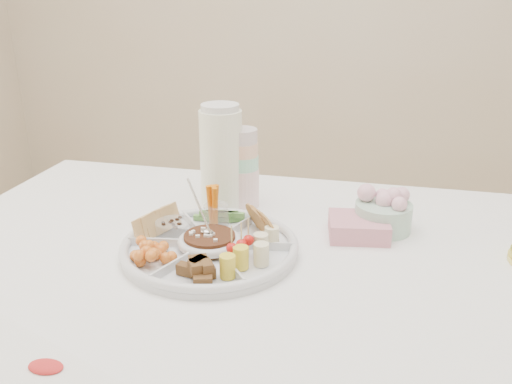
# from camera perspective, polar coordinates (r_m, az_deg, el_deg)

# --- Properties ---
(party_tray) EXTENTS (0.43, 0.43, 0.04)m
(party_tray) POSITION_cam_1_polar(r_m,az_deg,el_deg) (1.19, -4.89, -5.52)
(party_tray) COLOR white
(party_tray) RESTS_ON dining_table
(bean_dip) EXTENTS (0.13, 0.13, 0.04)m
(bean_dip) POSITION_cam_1_polar(r_m,az_deg,el_deg) (1.18, -4.90, -5.20)
(bean_dip) COLOR #3D2412
(bean_dip) RESTS_ON party_tray
(tortillas) EXTENTS (0.11, 0.11, 0.06)m
(tortillas) POSITION_cam_1_polar(r_m,az_deg,el_deg) (1.22, 0.79, -3.46)
(tortillas) COLOR brown
(tortillas) RESTS_ON party_tray
(carrot_cucumber) EXTENTS (0.13, 0.13, 0.10)m
(carrot_cucumber) POSITION_cam_1_polar(r_m,az_deg,el_deg) (1.29, -4.03, -1.28)
(carrot_cucumber) COLOR orange
(carrot_cucumber) RESTS_ON party_tray
(pita_raisins) EXTENTS (0.13, 0.13, 0.06)m
(pita_raisins) POSITION_cam_1_polar(r_m,az_deg,el_deg) (1.26, -9.53, -3.08)
(pita_raisins) COLOR tan
(pita_raisins) RESTS_ON party_tray
(cherries) EXTENTS (0.12, 0.12, 0.04)m
(cherries) POSITION_cam_1_polar(r_m,az_deg,el_deg) (1.15, -11.02, -6.10)
(cherries) COLOR orange
(cherries) RESTS_ON party_tray
(granola_chunks) EXTENTS (0.11, 0.11, 0.04)m
(granola_chunks) POSITION_cam_1_polar(r_m,az_deg,el_deg) (1.07, -6.01, -7.99)
(granola_chunks) COLOR brown
(granola_chunks) RESTS_ON party_tray
(banana_tomato) EXTENTS (0.12, 0.12, 0.08)m
(banana_tomato) POSITION_cam_1_polar(r_m,az_deg,el_deg) (1.10, 0.35, -5.56)
(banana_tomato) COLOR #CCB975
(banana_tomato) RESTS_ON party_tray
(cup_stack) EXTENTS (0.10, 0.10, 0.24)m
(cup_stack) POSITION_cam_1_polar(r_m,az_deg,el_deg) (1.40, -1.44, 3.07)
(cup_stack) COLOR #B2C6A7
(cup_stack) RESTS_ON dining_table
(thermos) EXTENTS (0.13, 0.13, 0.28)m
(thermos) POSITION_cam_1_polar(r_m,az_deg,el_deg) (1.39, -3.69, 3.74)
(thermos) COLOR white
(thermos) RESTS_ON dining_table
(flower_bowl) EXTENTS (0.16, 0.16, 0.10)m
(flower_bowl) POSITION_cam_1_polar(r_m,az_deg,el_deg) (1.32, 13.28, -1.89)
(flower_bowl) COLOR #96B8A8
(flower_bowl) RESTS_ON dining_table
(napkin_stack) EXTENTS (0.15, 0.14, 0.05)m
(napkin_stack) POSITION_cam_1_polar(r_m,az_deg,el_deg) (1.28, 10.74, -3.65)
(napkin_stack) COLOR #D18292
(napkin_stack) RESTS_ON dining_table
(placemat) EXTENTS (0.35, 0.23, 0.01)m
(placemat) POSITION_cam_1_polar(r_m,az_deg,el_deg) (0.94, -22.80, -16.61)
(placemat) COLOR white
(placemat) RESTS_ON dining_table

